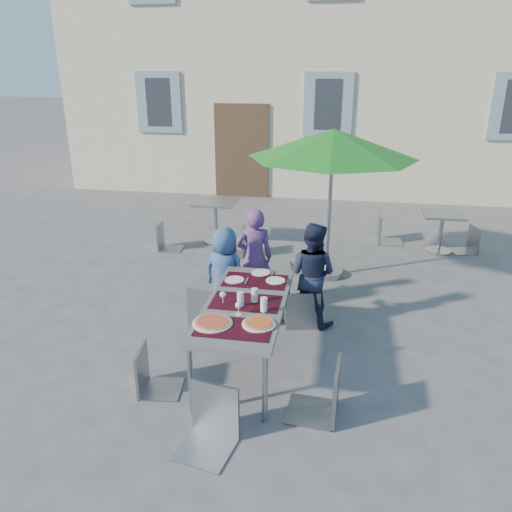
% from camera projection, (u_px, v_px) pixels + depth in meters
% --- Properties ---
extents(ground, '(90.00, 90.00, 0.00)m').
position_uv_depth(ground, '(287.00, 379.00, 5.13)').
color(ground, '#4F4F52').
rests_on(ground, ground).
extents(dining_table, '(0.80, 1.85, 0.76)m').
position_uv_depth(dining_table, '(246.00, 307.00, 5.12)').
color(dining_table, '#424347').
rests_on(dining_table, ground).
extents(pizza_near_left, '(0.38, 0.38, 0.03)m').
position_uv_depth(pizza_near_left, '(212.00, 322.00, 4.66)').
color(pizza_near_left, white).
rests_on(pizza_near_left, dining_table).
extents(pizza_near_right, '(0.32, 0.32, 0.03)m').
position_uv_depth(pizza_near_right, '(259.00, 323.00, 4.64)').
color(pizza_near_right, white).
rests_on(pizza_near_right, dining_table).
extents(glassware, '(0.51, 0.36, 0.15)m').
position_uv_depth(glassware, '(248.00, 300.00, 4.97)').
color(glassware, silver).
rests_on(glassware, dining_table).
extents(place_settings, '(0.72, 0.48, 0.01)m').
position_uv_depth(place_settings, '(257.00, 278.00, 5.67)').
color(place_settings, white).
rests_on(place_settings, dining_table).
extents(child_0, '(0.66, 0.52, 1.18)m').
position_uv_depth(child_0, '(225.00, 273.00, 6.23)').
color(child_0, '#32558A').
rests_on(child_0, ground).
extents(child_1, '(0.55, 0.44, 1.33)m').
position_uv_depth(child_1, '(254.00, 258.00, 6.51)').
color(child_1, '#653B7A').
rests_on(child_1, ground).
extents(child_2, '(0.72, 0.57, 1.29)m').
position_uv_depth(child_2, '(312.00, 274.00, 6.06)').
color(child_2, '#1A213A').
rests_on(child_2, ground).
extents(chair_0, '(0.56, 0.56, 1.05)m').
position_uv_depth(chair_0, '(208.00, 281.00, 5.92)').
color(chair_0, gray).
rests_on(chair_0, ground).
extents(chair_1, '(0.49, 0.49, 0.88)m').
position_uv_depth(chair_1, '(273.00, 279.00, 6.26)').
color(chair_1, gray).
rests_on(chair_1, ground).
extents(chair_2, '(0.49, 0.50, 0.93)m').
position_uv_depth(chair_2, '(303.00, 286.00, 5.99)').
color(chair_2, gray).
rests_on(chair_2, ground).
extents(chair_3, '(0.44, 0.43, 0.87)m').
position_uv_depth(chair_3, '(149.00, 345.00, 4.78)').
color(chair_3, gray).
rests_on(chair_3, ground).
extents(chair_4, '(0.49, 0.48, 1.03)m').
position_uv_depth(chair_4, '(326.00, 358.00, 4.39)').
color(chair_4, gray).
rests_on(chair_4, ground).
extents(chair_5, '(0.51, 0.52, 0.99)m').
position_uv_depth(chair_5, '(209.00, 385.00, 4.06)').
color(chair_5, '#90969B').
rests_on(chair_5, ground).
extents(patio_umbrella, '(2.40, 2.40, 2.21)m').
position_uv_depth(patio_umbrella, '(333.00, 145.00, 6.96)').
color(patio_umbrella, '#9EA0A5').
rests_on(patio_umbrella, ground).
extents(cafe_table_0, '(0.73, 0.73, 0.79)m').
position_uv_depth(cafe_table_0, '(216.00, 213.00, 8.88)').
color(cafe_table_0, '#9EA0A5').
rests_on(cafe_table_0, ground).
extents(bg_chair_l_0, '(0.42, 0.42, 0.87)m').
position_uv_depth(bg_chair_l_0, '(164.00, 221.00, 8.59)').
color(bg_chair_l_0, gray).
rests_on(bg_chair_l_0, ground).
extents(bg_chair_r_0, '(0.45, 0.45, 0.91)m').
position_uv_depth(bg_chair_r_0, '(238.00, 225.00, 8.31)').
color(bg_chair_r_0, gray).
rests_on(bg_chair_r_0, ground).
extents(cafe_table_1, '(0.65, 0.65, 0.70)m').
position_uv_depth(cafe_table_1, '(441.00, 227.00, 8.47)').
color(cafe_table_1, '#9EA0A5').
rests_on(cafe_table_1, ground).
extents(bg_chair_l_1, '(0.45, 0.44, 0.97)m').
position_uv_depth(bg_chair_l_1, '(387.00, 212.00, 8.92)').
color(bg_chair_l_1, gray).
rests_on(bg_chair_l_1, ground).
extents(bg_chair_r_1, '(0.46, 0.46, 0.85)m').
position_uv_depth(bg_chair_r_1, '(471.00, 224.00, 8.47)').
color(bg_chair_r_1, gray).
rests_on(bg_chair_r_1, ground).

